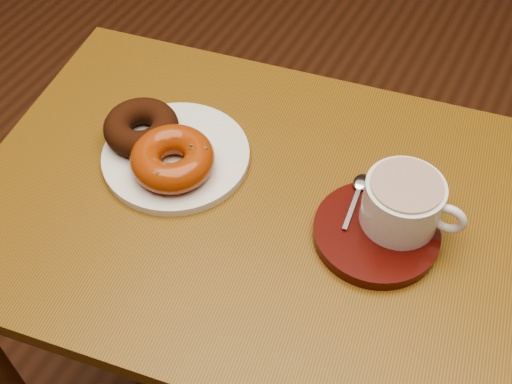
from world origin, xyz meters
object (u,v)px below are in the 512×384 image
at_px(cafe_table, 244,243).
at_px(coffee_cup, 404,203).
at_px(donut_plate, 176,156).
at_px(saucer, 376,233).

height_order(cafe_table, coffee_cup, coffee_cup).
xyz_separation_m(cafe_table, donut_plate, (-0.12, 0.02, 0.12)).
bearing_deg(coffee_cup, cafe_table, -167.00).
height_order(donut_plate, saucer, saucer).
relative_size(cafe_table, coffee_cup, 6.17).
relative_size(donut_plate, saucer, 1.30).
distance_m(donut_plate, coffee_cup, 0.33).
bearing_deg(saucer, donut_plate, -179.50).
bearing_deg(coffee_cup, donut_plate, -174.50).
relative_size(donut_plate, coffee_cup, 1.59).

